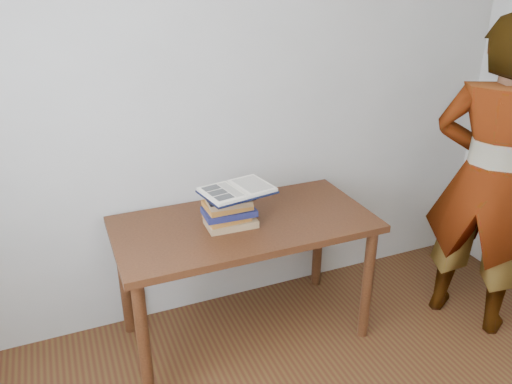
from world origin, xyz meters
name	(u,v)px	position (x,y,z in m)	size (l,w,h in m)	color
room_shell	(477,116)	(-0.08, 0.01, 1.63)	(3.54, 3.54, 2.62)	beige
desk	(245,238)	(-0.08, 1.38, 0.62)	(1.34, 0.67, 0.72)	#4F2913
book_stack	(229,210)	(-0.17, 1.37, 0.81)	(0.27, 0.18, 0.18)	#9F7252
open_book	(237,190)	(-0.13, 1.35, 0.91)	(0.38, 0.29, 0.03)	black
reader	(489,181)	(1.19, 1.03, 0.87)	(0.64, 0.42, 1.75)	tan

